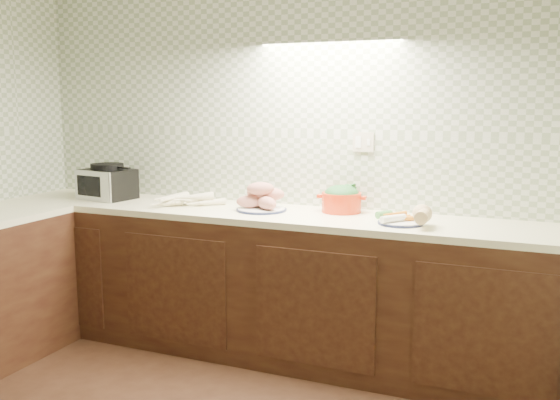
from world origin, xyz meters
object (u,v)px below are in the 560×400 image
at_px(toaster_oven, 107,183).
at_px(dutch_oven, 342,199).
at_px(parsnip_pile, 186,201).
at_px(onion_bowl, 263,200).
at_px(sweet_potato_plate, 262,200).
at_px(veg_plate, 410,217).

relative_size(toaster_oven, dutch_oven, 1.25).
distance_m(toaster_oven, parsnip_pile, 0.67).
distance_m(toaster_oven, onion_bowl, 1.13).
xyz_separation_m(parsnip_pile, onion_bowl, (0.47, 0.16, 0.01)).
bearing_deg(sweet_potato_plate, toaster_oven, 179.93).
bearing_deg(toaster_oven, veg_plate, 6.79).
bearing_deg(parsnip_pile, dutch_oven, 10.78).
bearing_deg(toaster_oven, parsnip_pile, 4.79).
bearing_deg(dutch_oven, onion_bowl, 176.29).
distance_m(parsnip_pile, sweet_potato_plate, 0.51).
xyz_separation_m(toaster_oven, sweet_potato_plate, (1.17, -0.00, -0.05)).
xyz_separation_m(dutch_oven, veg_plate, (0.46, -0.22, -0.04)).
bearing_deg(parsnip_pile, sweet_potato_plate, 5.56).
height_order(parsnip_pile, veg_plate, veg_plate).
xyz_separation_m(sweet_potato_plate, veg_plate, (0.93, -0.09, -0.02)).
height_order(parsnip_pile, dutch_oven, dutch_oven).
distance_m(parsnip_pile, onion_bowl, 0.49).
height_order(parsnip_pile, sweet_potato_plate, sweet_potato_plate).
bearing_deg(toaster_oven, sweet_potato_plate, 9.14).
relative_size(onion_bowl, veg_plate, 0.44).
xyz_separation_m(onion_bowl, veg_plate, (0.97, -0.20, -0.00)).
height_order(toaster_oven, dutch_oven, toaster_oven).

